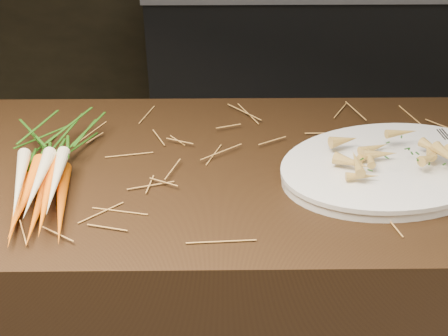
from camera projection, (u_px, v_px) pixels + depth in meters
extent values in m
cube|color=black|center=(307.00, 302.00, 1.54)|extent=(2.40, 0.70, 0.90)
cube|color=black|center=(314.00, 59.00, 3.15)|extent=(1.80, 0.60, 0.80)
cone|color=#DA5406|center=(18.00, 205.00, 1.14)|extent=(0.07, 0.27, 0.03)
cone|color=#DA5406|center=(40.00, 204.00, 1.14)|extent=(0.05, 0.27, 0.03)
cone|color=#DA5406|center=(61.00, 203.00, 1.14)|extent=(0.08, 0.27, 0.03)
cone|color=#DA5406|center=(26.00, 196.00, 1.12)|extent=(0.04, 0.27, 0.03)
cone|color=#DA5406|center=(47.00, 195.00, 1.12)|extent=(0.07, 0.27, 0.03)
cone|color=beige|center=(19.00, 183.00, 1.12)|extent=(0.08, 0.25, 0.04)
cone|color=beige|center=(38.00, 183.00, 1.11)|extent=(0.04, 0.25, 0.04)
cone|color=beige|center=(56.00, 181.00, 1.13)|extent=(0.06, 0.25, 0.04)
ellipsoid|color=#235C14|center=(55.00, 135.00, 1.31)|extent=(0.18, 0.24, 0.09)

